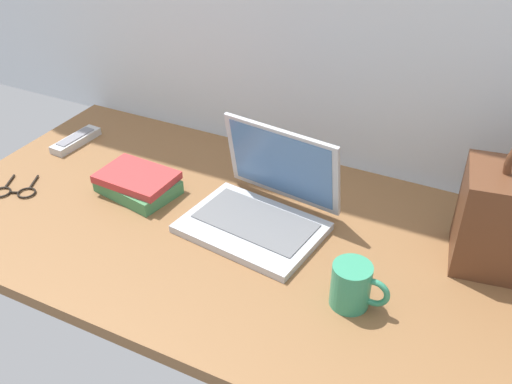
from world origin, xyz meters
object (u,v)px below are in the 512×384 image
Objects in this scene: laptop at (262,205)px; remote_control_near at (76,140)px; coffee_mug at (353,286)px; eyeglasses at (15,192)px; book_stack at (138,183)px.

laptop reaches higher than remote_control_near.
coffee_mug is at bearing -15.69° from remote_control_near.
eyeglasses is (0.03, -0.27, -0.01)m from remote_control_near.
eyeglasses is 0.62× the size of book_stack.
laptop is 1.59× the size of book_stack.
coffee_mug reaches higher than remote_control_near.
remote_control_near is 0.33m from book_stack.
laptop is at bearing 5.04° from book_stack.
coffee_mug reaches higher than book_stack.
book_stack reaches higher than eyeglasses.
eyeglasses is at bearing -152.72° from book_stack.
book_stack is (0.31, -0.12, 0.02)m from remote_control_near.
remote_control_near is at bearing 164.31° from coffee_mug.
book_stack is (0.28, 0.14, 0.02)m from eyeglasses.
laptop is at bearing 148.98° from coffee_mug.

